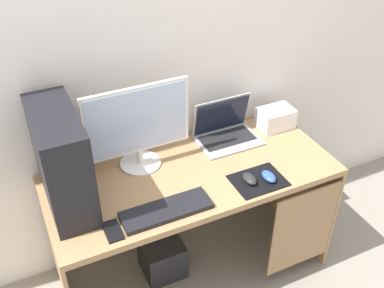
{
  "coord_description": "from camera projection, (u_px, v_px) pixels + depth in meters",
  "views": [
    {
      "loc": [
        -0.76,
        -1.62,
        2.18
      ],
      "look_at": [
        0.0,
        0.0,
        0.9
      ],
      "focal_mm": 42.54,
      "sensor_mm": 36.0,
      "label": 1
    }
  ],
  "objects": [
    {
      "name": "ground_plane",
      "position": [
        192.0,
        266.0,
        2.72
      ],
      "size": [
        8.0,
        8.0,
        0.0
      ],
      "primitive_type": "plane",
      "color": "gray"
    },
    {
      "name": "wall_back",
      "position": [
        161.0,
        39.0,
        2.23
      ],
      "size": [
        4.0,
        0.05,
        2.6
      ],
      "color": "silver",
      "rests_on": "ground_plane"
    },
    {
      "name": "desk",
      "position": [
        196.0,
        194.0,
        2.38
      ],
      "size": [
        1.47,
        0.63,
        0.72
      ],
      "color": "#A37A51",
      "rests_on": "ground_plane"
    },
    {
      "name": "pc_tower",
      "position": [
        62.0,
        161.0,
        1.99
      ],
      "size": [
        0.19,
        0.47,
        0.48
      ],
      "primitive_type": "cube",
      "color": "black",
      "rests_on": "desk"
    },
    {
      "name": "monitor",
      "position": [
        138.0,
        127.0,
        2.22
      ],
      "size": [
        0.53,
        0.21,
        0.45
      ],
      "color": "white",
      "rests_on": "desk"
    },
    {
      "name": "laptop",
      "position": [
        226.0,
        131.0,
        2.52
      ],
      "size": [
        0.34,
        0.23,
        0.24
      ],
      "color": "#9EA3A8",
      "rests_on": "desk"
    },
    {
      "name": "projector",
      "position": [
        275.0,
        118.0,
        2.61
      ],
      "size": [
        0.2,
        0.14,
        0.12
      ],
      "primitive_type": "cube",
      "color": "white",
      "rests_on": "desk"
    },
    {
      "name": "keyboard",
      "position": [
        166.0,
        210.0,
        2.06
      ],
      "size": [
        0.42,
        0.14,
        0.02
      ],
      "primitive_type": "cube",
      "color": "black",
      "rests_on": "desk"
    },
    {
      "name": "mousepad",
      "position": [
        258.0,
        181.0,
        2.25
      ],
      "size": [
        0.26,
        0.2,
        0.0
      ],
      "primitive_type": "cube",
      "color": "black",
      "rests_on": "desk"
    },
    {
      "name": "mouse_left",
      "position": [
        250.0,
        179.0,
        2.23
      ],
      "size": [
        0.06,
        0.1,
        0.03
      ],
      "primitive_type": "ellipsoid",
      "color": "#232326",
      "rests_on": "mousepad"
    },
    {
      "name": "mouse_right",
      "position": [
        269.0,
        176.0,
        2.24
      ],
      "size": [
        0.06,
        0.1,
        0.03
      ],
      "primitive_type": "ellipsoid",
      "color": "#2D51B2",
      "rests_on": "mousepad"
    },
    {
      "name": "cell_phone",
      "position": [
        113.0,
        231.0,
        1.97
      ],
      "size": [
        0.07,
        0.13,
        0.01
      ],
      "primitive_type": "cube",
      "color": "black",
      "rests_on": "desk"
    },
    {
      "name": "subwoofer",
      "position": [
        162.0,
        257.0,
        2.63
      ],
      "size": [
        0.23,
        0.23,
        0.23
      ],
      "primitive_type": "cube",
      "color": "#232326",
      "rests_on": "ground_plane"
    }
  ]
}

